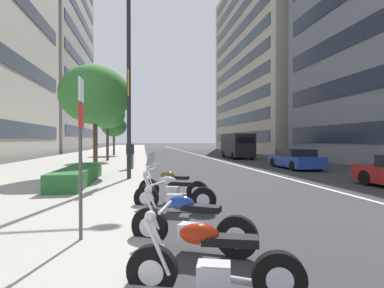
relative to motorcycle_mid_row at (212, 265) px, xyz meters
The scene contains 17 objects.
sidewalk_right_plaza 30.78m from the motorcycle_mid_row, 10.37° to the left, with size 160.00×10.19×0.15m, color #A39E93.
lane_centre_stripe 35.80m from the motorcycle_mid_row, ahead, with size 110.00×0.16×0.01m, color silver.
motorcycle_mid_row is the anchor object (origin of this frame).
motorcycle_far_end_row 1.50m from the motorcycle_mid_row, ahead, with size 1.22×1.97×1.11m.
motorcycle_under_tarp 4.22m from the motorcycle_mid_row, ahead, with size 0.90×2.09×1.11m.
motorcycle_second_in_row 5.52m from the motorcycle_mid_row, ahead, with size 1.18×2.02×1.48m.
car_lead_in_lane 17.11m from the motorcycle_mid_row, 32.04° to the right, with size 4.61×2.09×1.27m.
delivery_van_ahead 27.27m from the motorcycle_mid_row, 18.95° to the right, with size 5.63×2.26×2.51m.
parking_sign_by_curb 3.05m from the motorcycle_mid_row, 43.14° to the left, with size 0.32×0.06×2.79m.
street_lamp_with_banners 11.11m from the motorcycle_mid_row, ahead, with size 1.26×2.51×8.62m.
clipped_hedge_bed 9.45m from the motorcycle_mid_row, 20.64° to the left, with size 5.12×1.10×0.62m, color #28602D.
street_tree_by_lamp_post 13.17m from the motorcycle_mid_row, 14.64° to the left, with size 3.53×3.53×5.52m.
street_tree_near_plaza_corner 22.63m from the motorcycle_mid_row, ahead, with size 2.91×2.91×5.15m.
street_tree_mid_sidewalk 31.17m from the motorcycle_mid_row, ahead, with size 2.83×2.83×4.54m.
pedestrian_on_plaza 14.54m from the motorcycle_mid_row, ahead, with size 0.46×0.47×1.70m.
office_tower_mid_left 50.88m from the motorcycle_mid_row, 26.95° to the right, with size 28.73×14.97×30.30m.
office_tower_behind_plaza 59.01m from the motorcycle_mid_row, 20.95° to the left, with size 25.76×16.30×42.62m.
Camera 1 is at (-3.51, 6.87, 1.83)m, focal length 27.21 mm.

